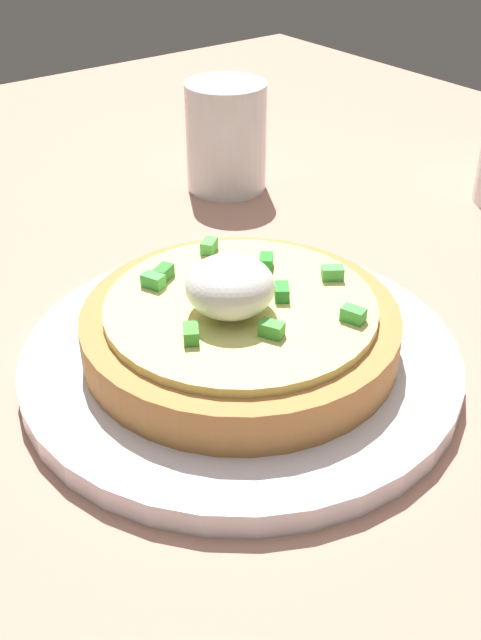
% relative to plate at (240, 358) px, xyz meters
% --- Properties ---
extents(dining_table, '(1.16, 0.88, 0.03)m').
position_rel_plate_xyz_m(dining_table, '(-0.07, 0.14, -0.02)').
color(dining_table, tan).
rests_on(dining_table, ground).
extents(plate, '(0.26, 0.26, 0.01)m').
position_rel_plate_xyz_m(plate, '(0.00, 0.00, 0.00)').
color(plate, white).
rests_on(plate, dining_table).
extents(pizza, '(0.18, 0.18, 0.06)m').
position_rel_plate_xyz_m(pizza, '(0.00, -0.00, 0.02)').
color(pizza, '#C28346').
rests_on(pizza, plate).
extents(cup_far, '(0.07, 0.07, 0.09)m').
position_rel_plate_xyz_m(cup_far, '(-0.22, 0.15, 0.03)').
color(cup_far, silver).
rests_on(cup_far, dining_table).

